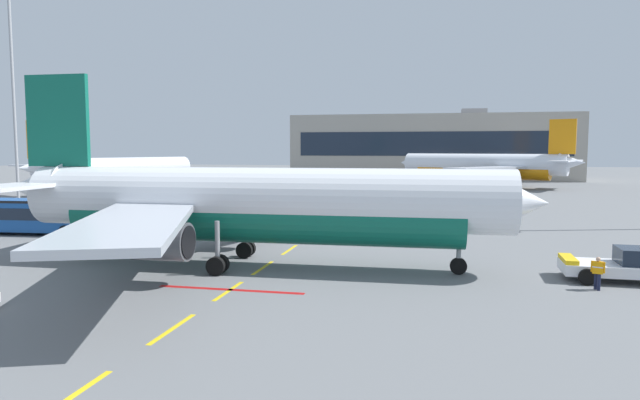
{
  "coord_description": "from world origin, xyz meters",
  "views": [
    {
      "loc": [
        28.55,
        -4.95,
        7.35
      ],
      "look_at": [
        21.91,
        26.19,
        4.42
      ],
      "focal_mm": 31.25,
      "sensor_mm": 36.0,
      "label": 1
    }
  ],
  "objects_px": {
    "airliner_foreground": "(254,204)",
    "pushback_tug": "(624,265)",
    "airliner_far_center": "(116,170)",
    "apron_shuttle_bus": "(30,214)",
    "ground_crew_worker": "(598,271)",
    "apron_light_mast_near": "(12,58)",
    "catering_truck": "(162,207)",
    "airliner_far_right": "(485,166)"
  },
  "relations": [
    {
      "from": "airliner_foreground",
      "to": "pushback_tug",
      "type": "xyz_separation_m",
      "value": [
        21.41,
        0.46,
        -3.05
      ]
    },
    {
      "from": "airliner_far_center",
      "to": "apron_shuttle_bus",
      "type": "xyz_separation_m",
      "value": [
        19.29,
        -44.05,
        -2.0
      ]
    },
    {
      "from": "ground_crew_worker",
      "to": "apron_light_mast_near",
      "type": "height_order",
      "value": "apron_light_mast_near"
    },
    {
      "from": "airliner_foreground",
      "to": "catering_truck",
      "type": "relative_size",
      "value": 4.86
    },
    {
      "from": "airliner_foreground",
      "to": "airliner_far_center",
      "type": "xyz_separation_m",
      "value": [
        -42.63,
        52.72,
        -0.2
      ]
    },
    {
      "from": "pushback_tug",
      "to": "apron_shuttle_bus",
      "type": "height_order",
      "value": "apron_shuttle_bus"
    },
    {
      "from": "ground_crew_worker",
      "to": "airliner_far_center",
      "type": "bearing_deg",
      "value": 138.64
    },
    {
      "from": "airliner_foreground",
      "to": "apron_light_mast_near",
      "type": "relative_size",
      "value": 1.15
    },
    {
      "from": "airliner_far_right",
      "to": "catering_truck",
      "type": "bearing_deg",
      "value": -119.47
    },
    {
      "from": "pushback_tug",
      "to": "airliner_far_center",
      "type": "height_order",
      "value": "airliner_far_center"
    },
    {
      "from": "airliner_foreground",
      "to": "airliner_far_center",
      "type": "relative_size",
      "value": 1.09
    },
    {
      "from": "pushback_tug",
      "to": "airliner_far_right",
      "type": "relative_size",
      "value": 0.17
    },
    {
      "from": "airliner_far_right",
      "to": "catering_truck",
      "type": "distance_m",
      "value": 71.51
    },
    {
      "from": "airliner_far_right",
      "to": "catering_truck",
      "type": "xyz_separation_m",
      "value": [
        -35.16,
        -62.22,
        -2.45
      ]
    },
    {
      "from": "airliner_far_center",
      "to": "airliner_far_right",
      "type": "bearing_deg",
      "value": 22.79
    },
    {
      "from": "catering_truck",
      "to": "pushback_tug",
      "type": "bearing_deg",
      "value": -24.03
    },
    {
      "from": "apron_shuttle_bus",
      "to": "catering_truck",
      "type": "distance_m",
      "value": 11.49
    },
    {
      "from": "airliner_far_right",
      "to": "apron_shuttle_bus",
      "type": "height_order",
      "value": "airliner_far_right"
    },
    {
      "from": "airliner_far_center",
      "to": "ground_crew_worker",
      "type": "xyz_separation_m",
      "value": [
        62.09,
        -54.67,
        -2.74
      ]
    },
    {
      "from": "pushback_tug",
      "to": "apron_shuttle_bus",
      "type": "distance_m",
      "value": 45.51
    },
    {
      "from": "pushback_tug",
      "to": "apron_shuttle_bus",
      "type": "bearing_deg",
      "value": 169.6
    },
    {
      "from": "airliner_far_right",
      "to": "catering_truck",
      "type": "relative_size",
      "value": 4.89
    },
    {
      "from": "airliner_foreground",
      "to": "airliner_far_right",
      "type": "height_order",
      "value": "airliner_far_right"
    },
    {
      "from": "pushback_tug",
      "to": "ground_crew_worker",
      "type": "height_order",
      "value": "pushback_tug"
    },
    {
      "from": "pushback_tug",
      "to": "apron_shuttle_bus",
      "type": "relative_size",
      "value": 0.5
    },
    {
      "from": "apron_shuttle_bus",
      "to": "airliner_far_center",
      "type": "bearing_deg",
      "value": 113.65
    },
    {
      "from": "pushback_tug",
      "to": "airliner_far_center",
      "type": "distance_m",
      "value": 82.71
    },
    {
      "from": "ground_crew_worker",
      "to": "airliner_foreground",
      "type": "bearing_deg",
      "value": 174.29
    },
    {
      "from": "airliner_far_right",
      "to": "apron_light_mast_near",
      "type": "relative_size",
      "value": 1.15
    },
    {
      "from": "pushback_tug",
      "to": "airliner_far_center",
      "type": "xyz_separation_m",
      "value": [
        -64.05,
        52.27,
        2.84
      ]
    },
    {
      "from": "airliner_foreground",
      "to": "pushback_tug",
      "type": "bearing_deg",
      "value": 1.22
    },
    {
      "from": "airliner_far_center",
      "to": "airliner_far_right",
      "type": "xyz_separation_m",
      "value": [
        62.58,
        26.29,
        0.35
      ]
    },
    {
      "from": "catering_truck",
      "to": "ground_crew_worker",
      "type": "xyz_separation_m",
      "value": [
        34.67,
        -18.73,
        -0.64
      ]
    },
    {
      "from": "airliner_far_right",
      "to": "apron_shuttle_bus",
      "type": "relative_size",
      "value": 2.86
    },
    {
      "from": "airliner_foreground",
      "to": "airliner_far_right",
      "type": "distance_m",
      "value": 81.49
    },
    {
      "from": "apron_light_mast_near",
      "to": "airliner_far_right",
      "type": "bearing_deg",
      "value": 41.21
    },
    {
      "from": "ground_crew_worker",
      "to": "apron_light_mast_near",
      "type": "distance_m",
      "value": 68.08
    },
    {
      "from": "apron_shuttle_bus",
      "to": "ground_crew_worker",
      "type": "bearing_deg",
      "value": -13.93
    },
    {
      "from": "airliner_far_center",
      "to": "catering_truck",
      "type": "xyz_separation_m",
      "value": [
        27.42,
        -35.93,
        -2.1
      ]
    },
    {
      "from": "airliner_foreground",
      "to": "catering_truck",
      "type": "xyz_separation_m",
      "value": [
        -15.21,
        16.79,
        -2.3
      ]
    },
    {
      "from": "catering_truck",
      "to": "airliner_far_center",
      "type": "bearing_deg",
      "value": 127.35
    },
    {
      "from": "airliner_far_right",
      "to": "airliner_far_center",
      "type": "bearing_deg",
      "value": -157.21
    }
  ]
}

